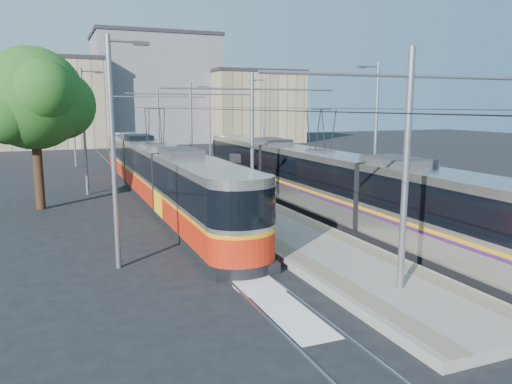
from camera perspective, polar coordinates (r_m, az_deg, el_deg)
name	(u,v)px	position (r m, az deg, el deg)	size (l,w,h in m)	color
ground	(331,259)	(19.06, 8.58, -7.62)	(160.00, 160.00, 0.00)	black
platform	(204,187)	(34.35, -6.00, 0.53)	(4.00, 50.00, 0.30)	gray
tactile_strip_left	(183,186)	(33.96, -8.36, 0.63)	(0.70, 50.00, 0.01)	gray
tactile_strip_right	(224,184)	(34.75, -3.71, 0.93)	(0.70, 50.00, 0.01)	gray
rails	(204,189)	(34.38, -6.00, 0.30)	(8.71, 70.00, 0.03)	gray
track_arrow	(277,302)	(14.97, 2.41, -12.46)	(1.20, 5.00, 0.01)	silver
tram_left	(156,171)	(31.25, -11.31, 2.34)	(2.43, 31.70, 5.50)	black
tram_right	(320,179)	(26.64, 7.29, 1.51)	(2.43, 31.76, 5.50)	black
catenary	(215,125)	(31.20, -4.67, 7.69)	(9.20, 70.00, 7.00)	gray
street_lamps	(188,126)	(37.79, -7.82, 7.48)	(15.18, 38.22, 8.00)	gray
shelter	(235,174)	(30.10, -2.40, 2.04)	(0.99, 1.28, 2.48)	black
tree	(40,101)	(29.94, -23.41, 9.57)	(6.06, 5.60, 8.80)	#382314
building_left	(45,103)	(75.58, -22.94, 9.39)	(16.32, 12.24, 12.13)	tan
building_centre	(155,89)	(81.09, -11.44, 11.45)	(18.36, 14.28, 16.39)	slate
building_right	(253,107)	(79.23, -0.39, 9.74)	(14.28, 10.20, 11.04)	tan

